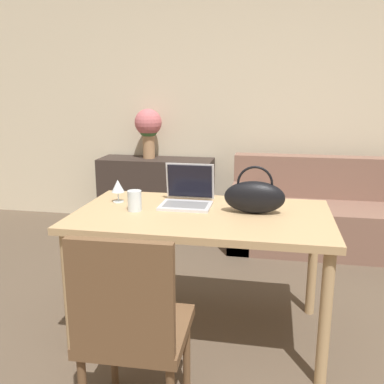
# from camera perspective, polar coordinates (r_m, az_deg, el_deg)

# --- Properties ---
(wall_back) EXTENTS (10.00, 0.06, 2.70)m
(wall_back) POSITION_cam_1_polar(r_m,az_deg,el_deg) (4.57, 7.84, 12.23)
(wall_back) COLOR beige
(wall_back) RESTS_ON ground_plane
(dining_table) EXTENTS (1.46, 0.84, 0.76)m
(dining_table) POSITION_cam_1_polar(r_m,az_deg,el_deg) (2.48, 1.33, -4.69)
(dining_table) COLOR tan
(dining_table) RESTS_ON ground_plane
(chair) EXTENTS (0.45, 0.45, 0.92)m
(chair) POSITION_cam_1_polar(r_m,az_deg,el_deg) (1.87, -8.08, -17.01)
(chair) COLOR brown
(chair) RESTS_ON ground_plane
(couch) EXTENTS (1.88, 0.77, 0.82)m
(couch) POSITION_cam_1_polar(r_m,az_deg,el_deg) (4.20, 18.24, -3.18)
(couch) COLOR #7F5B4C
(couch) RESTS_ON ground_plane
(sideboard) EXTENTS (1.20, 0.40, 0.73)m
(sideboard) POSITION_cam_1_polar(r_m,az_deg,el_deg) (4.61, -4.75, -0.05)
(sideboard) COLOR #332823
(sideboard) RESTS_ON ground_plane
(laptop) EXTENTS (0.30, 0.28, 0.24)m
(laptop) POSITION_cam_1_polar(r_m,az_deg,el_deg) (2.62, -0.57, -0.26)
(laptop) COLOR silver
(laptop) RESTS_ON dining_table
(drinking_glass) EXTENTS (0.08, 0.08, 0.12)m
(drinking_glass) POSITION_cam_1_polar(r_m,az_deg,el_deg) (2.51, -7.66, -1.16)
(drinking_glass) COLOR silver
(drinking_glass) RESTS_ON dining_table
(wine_glass) EXTENTS (0.08, 0.08, 0.14)m
(wine_glass) POSITION_cam_1_polar(r_m,az_deg,el_deg) (2.70, -9.86, 0.69)
(wine_glass) COLOR silver
(wine_glass) RESTS_ON dining_table
(handbag) EXTENTS (0.34, 0.13, 0.28)m
(handbag) POSITION_cam_1_polar(r_m,az_deg,el_deg) (2.45, 8.33, -0.58)
(handbag) COLOR black
(handbag) RESTS_ON dining_table
(flower_vase) EXTENTS (0.28, 0.28, 0.52)m
(flower_vase) POSITION_cam_1_polar(r_m,az_deg,el_deg) (4.54, -5.85, 8.67)
(flower_vase) COLOR tan
(flower_vase) RESTS_ON sideboard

